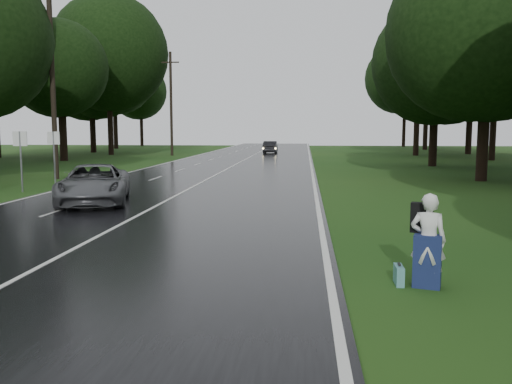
% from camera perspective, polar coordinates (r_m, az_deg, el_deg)
% --- Properties ---
extents(ground, '(160.00, 160.00, 0.00)m').
position_cam_1_polar(ground, '(11.12, -23.86, -8.53)').
color(ground, '#214414').
rests_on(ground, ground).
extents(road, '(12.00, 140.00, 0.04)m').
position_cam_1_polar(road, '(29.96, -5.06, 1.37)').
color(road, black).
rests_on(road, ground).
extents(lane_center, '(0.12, 140.00, 0.01)m').
position_cam_1_polar(lane_center, '(29.95, -5.06, 1.42)').
color(lane_center, silver).
rests_on(lane_center, road).
extents(grey_car, '(3.74, 5.65, 1.44)m').
position_cam_1_polar(grey_car, '(20.94, -16.78, 0.83)').
color(grey_car, '#535559').
rests_on(grey_car, road).
extents(far_car, '(1.45, 4.13, 1.36)m').
position_cam_1_polar(far_car, '(60.56, 1.54, 4.77)').
color(far_car, black).
rests_on(far_car, road).
extents(hitchhiker, '(0.71, 0.68, 1.69)m').
position_cam_1_polar(hitchhiker, '(10.05, 17.71, -5.25)').
color(hitchhiker, silver).
rests_on(hitchhiker, ground).
extents(suitcase, '(0.15, 0.49, 0.34)m').
position_cam_1_polar(suitcase, '(10.22, 14.89, -8.50)').
color(suitcase, teal).
rests_on(suitcase, ground).
extents(utility_pole_mid, '(1.80, 0.28, 10.88)m').
position_cam_1_polar(utility_pole_mid, '(32.08, -20.36, 1.29)').
color(utility_pole_mid, black).
rests_on(utility_pole_mid, ground).
extents(utility_pole_far, '(1.80, 0.28, 10.60)m').
position_cam_1_polar(utility_pole_far, '(56.94, -8.88, 3.84)').
color(utility_pole_far, black).
rests_on(utility_pole_far, ground).
extents(road_sign_a, '(0.65, 0.10, 2.69)m').
position_cam_1_polar(road_sign_a, '(26.12, -23.49, -0.00)').
color(road_sign_a, white).
rests_on(road_sign_a, ground).
extents(road_sign_b, '(0.64, 0.10, 2.66)m').
position_cam_1_polar(road_sign_b, '(28.93, -20.47, 0.74)').
color(road_sign_b, white).
rests_on(road_sign_b, ground).
extents(tree_left_e, '(9.17, 9.17, 14.33)m').
position_cam_1_polar(tree_left_e, '(50.12, -19.66, 3.14)').
color(tree_left_e, black).
rests_on(tree_left_e, ground).
extents(tree_left_f, '(11.73, 11.73, 18.32)m').
position_cam_1_polar(tree_left_f, '(59.86, -15.08, 3.83)').
color(tree_left_f, black).
rests_on(tree_left_f, ground).
extents(tree_right_d, '(8.23, 8.23, 12.86)m').
position_cam_1_polar(tree_right_d, '(31.41, 22.72, 1.08)').
color(tree_right_d, black).
rests_on(tree_right_d, ground).
extents(tree_right_e, '(7.96, 7.96, 12.44)m').
position_cam_1_polar(tree_right_e, '(42.59, 18.17, 2.63)').
color(tree_right_e, black).
rests_on(tree_right_e, ground).
extents(tree_right_f, '(10.31, 10.31, 16.11)m').
position_cam_1_polar(tree_right_f, '(58.74, 16.55, 3.73)').
color(tree_right_f, black).
rests_on(tree_right_f, ground).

